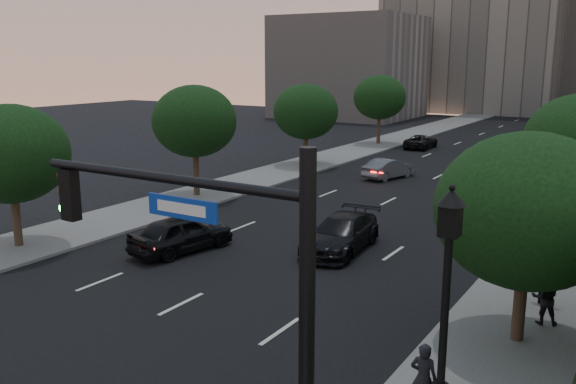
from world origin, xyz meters
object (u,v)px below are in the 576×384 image
Objects in this scene: pedestrian_a at (423,378)px; pedestrian_b at (545,298)px; traffic_signal_mast at (246,353)px; pedestrian_c at (546,279)px; sedan_far_left at (421,142)px; sedan_far_right at (510,175)px; sedan_near_right at (341,234)px; street_lamp at (444,318)px; sedan_mid_left at (389,168)px; sedan_near_left at (182,234)px.

pedestrian_a is 6.83m from pedestrian_b.
traffic_signal_mast is 4.04× the size of pedestrian_c.
sedan_far_right is (10.99, -13.72, 0.14)m from sedan_far_left.
traffic_signal_mast is at bearing 88.33° from pedestrian_c.
sedan_near_right is 3.06× the size of pedestrian_c.
street_lamp is at bearing -58.18° from sedan_near_right.
pedestrian_b is (16.67, -35.24, 0.35)m from sedan_far_left.
sedan_mid_left reaches higher than sedan_far_left.
sedan_near_right is (-6.28, 15.66, -2.90)m from traffic_signal_mast.
sedan_near_left is at bearing -152.25° from sedan_near_right.
street_lamp reaches higher than pedestrian_c.
sedan_far_left is (-15.60, 42.03, -1.99)m from street_lamp.
street_lamp is 1.22× the size of sedan_far_left.
sedan_mid_left is at bearing 177.40° from sedan_far_right.
sedan_far_left is 1.01× the size of sedan_far_right.
sedan_mid_left is 0.93× the size of sedan_far_left.
sedan_far_left is 38.98m from pedestrian_b.
sedan_mid_left is at bearing -72.84° from pedestrian_b.
street_lamp is at bearing 130.20° from sedan_mid_left.
sedan_near_left is 23.41m from sedan_far_right.
sedan_far_left is at bearing 98.81° from sedan_near_right.
traffic_signal_mast is 1.32× the size of sedan_near_right.
sedan_near_right is at bearing 121.10° from sedan_mid_left.
sedan_near_right is at bearing -39.04° from pedestrian_b.
pedestrian_a is at bearing 89.51° from pedestrian_c.
sedan_near_left reaches higher than sedan_far_left.
sedan_far_left is 2.76× the size of pedestrian_b.
traffic_signal_mast is 17.21m from sedan_near_left.
sedan_near_right is (4.64, -16.47, 0.07)m from sedan_mid_left.
pedestrian_c reaches higher than sedan_far_right.
street_lamp reaches higher than sedan_mid_left.
sedan_near_right is at bearing 102.22° from sedan_far_left.
traffic_signal_mast is 1.25× the size of street_lamp.
pedestrian_b reaches higher than sedan_mid_left.
street_lamp is 29.70m from sedan_mid_left.
pedestrian_b is (2.60, 12.02, -2.69)m from traffic_signal_mast.
pedestrian_c is (16.41, -33.58, 0.38)m from sedan_far_left.
sedan_far_right is (8.99, 21.61, -0.03)m from sedan_near_left.
traffic_signal_mast is 34.06m from sedan_mid_left.
traffic_signal_mast is 49.40m from sedan_far_left.
pedestrian_c is at bearing 80.24° from traffic_signal_mast.
street_lamp is 7.07m from pedestrian_b.
sedan_far_left is at bearing 115.88° from sedan_far_right.
sedan_far_left is 44.56m from pedestrian_a.
sedan_near_right is at bearing -112.98° from sedan_far_right.
sedan_near_right is (7.79, -31.60, 0.13)m from sedan_far_left.
street_lamp reaches higher than sedan_near_left.
sedan_near_left is 2.83× the size of pedestrian_b.
pedestrian_c reaches higher than sedan_near_right.
sedan_far_left is at bearing 110.36° from street_lamp.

